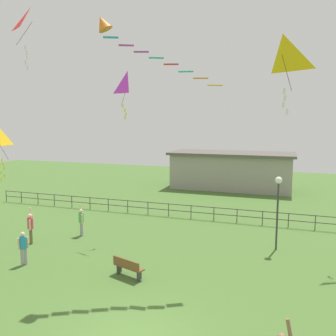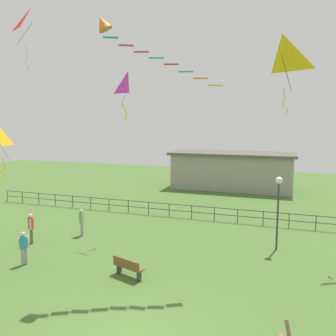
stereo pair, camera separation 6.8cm
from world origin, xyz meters
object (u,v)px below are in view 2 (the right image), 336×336
at_px(lamppost, 278,196).
at_px(kite_6, 282,56).
at_px(person_1, 24,246).
at_px(park_bench, 128,267).
at_px(kite_1, 128,85).
at_px(person_2, 31,226).
at_px(streamer_kite, 112,29).
at_px(kite_2, 32,24).
at_px(person_0, 82,220).

relative_size(lamppost, kite_6, 1.60).
bearing_deg(person_1, park_bench, 4.15).
bearing_deg(kite_1, person_2, -142.27).
bearing_deg(person_1, streamer_kite, 7.23).
xyz_separation_m(lamppost, person_1, (-11.17, -5.95, -1.96)).
bearing_deg(kite_6, kite_2, 171.58).
relative_size(person_1, person_2, 0.80).
xyz_separation_m(person_2, streamer_kite, (6.26, -1.92, 9.46)).
bearing_deg(lamppost, kite_2, -154.62).
bearing_deg(person_1, person_2, 123.84).
distance_m(person_1, kite_6, 13.77).
height_order(person_1, person_2, person_2).
height_order(kite_1, kite_6, kite_1).
height_order(person_1, kite_1, kite_1).
bearing_deg(person_2, park_bench, -17.09).
bearing_deg(kite_1, lamppost, 0.34).
bearing_deg(park_bench, streamer_kite, 162.20).
xyz_separation_m(park_bench, streamer_kite, (-0.63, 0.20, 9.99)).
height_order(person_1, kite_2, kite_2).
xyz_separation_m(person_0, kite_2, (0.20, -3.74, 10.12)).
distance_m(lamppost, kite_1, 10.30).
bearing_deg(streamer_kite, kite_1, 109.28).
xyz_separation_m(lamppost, kite_6, (0.11, -6.71, 5.90)).
distance_m(person_2, kite_2, 10.42).
height_order(person_0, person_1, person_0).
distance_m(kite_1, kite_2, 6.01).
height_order(person_2, kite_6, kite_6).
distance_m(kite_2, kite_6, 11.22).
relative_size(kite_1, streamer_kite, 0.53).
relative_size(person_2, streamer_kite, 0.39).
distance_m(park_bench, kite_2, 11.65).
distance_m(person_0, streamer_kite, 11.21).
distance_m(lamppost, person_1, 12.80).
relative_size(park_bench, streamer_kite, 0.30).
relative_size(person_2, kite_2, 0.73).
distance_m(park_bench, person_0, 6.56).
bearing_deg(streamer_kite, person_2, 162.98).
relative_size(lamppost, person_1, 2.44).
bearing_deg(kite_2, person_2, 141.65).
relative_size(kite_1, kite_6, 1.11).
relative_size(kite_2, kite_6, 1.11).
height_order(person_0, kite_6, kite_6).
bearing_deg(lamppost, kite_6, -89.07).
distance_m(person_0, kite_1, 8.33).
bearing_deg(person_0, lamppost, 7.08).
relative_size(person_0, person_2, 0.95).
xyz_separation_m(person_1, kite_1, (2.72, 5.90, 7.86)).
bearing_deg(park_bench, person_1, -175.85).
height_order(kite_1, kite_2, kite_2).
distance_m(person_0, kite_2, 10.80).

